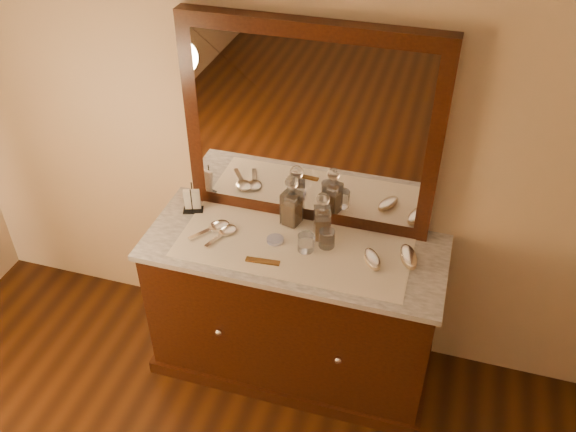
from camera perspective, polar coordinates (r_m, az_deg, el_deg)
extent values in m
plane|color=tan|center=(2.83, 2.31, 9.52)|extent=(4.50, 4.50, 0.00)
cube|color=black|center=(3.21, 0.52, -8.76)|extent=(1.40, 0.55, 0.82)
cube|color=black|center=(3.49, 0.48, -12.97)|extent=(1.46, 0.59, 0.08)
sphere|color=silver|center=(3.07, -6.48, -10.71)|extent=(0.04, 0.04, 0.04)
sphere|color=silver|center=(2.95, 4.69, -13.23)|extent=(0.04, 0.04, 0.04)
cube|color=silver|center=(2.92, 0.56, -2.98)|extent=(1.44, 0.59, 0.03)
cube|color=black|center=(2.81, 2.02, 8.16)|extent=(1.20, 0.08, 1.00)
cube|color=white|center=(2.79, 1.84, 7.84)|extent=(1.06, 0.01, 0.86)
cube|color=silver|center=(2.89, 0.45, -2.97)|extent=(1.10, 0.45, 0.00)
cylinder|color=white|center=(2.92, -1.20, -2.23)|extent=(0.09, 0.09, 0.01)
cube|color=brown|center=(2.81, -2.37, -4.23)|extent=(0.16, 0.04, 0.01)
cube|color=black|center=(3.16, -8.80, 0.56)|extent=(0.12, 0.09, 0.01)
cylinder|color=black|center=(3.09, -8.97, 1.30)|extent=(0.01, 0.01, 0.15)
cylinder|color=black|center=(3.14, -8.88, 1.95)|extent=(0.01, 0.01, 0.15)
cube|color=white|center=(3.12, -8.92, 1.55)|extent=(0.09, 0.06, 0.12)
cube|color=brown|center=(3.00, 0.32, 0.32)|extent=(0.08, 0.08, 0.12)
cube|color=white|center=(2.98, 0.32, 0.73)|extent=(0.10, 0.10, 0.18)
cylinder|color=white|center=(2.92, 0.33, 2.35)|extent=(0.04, 0.04, 0.03)
sphere|color=white|center=(2.89, 0.33, 3.15)|extent=(0.08, 0.08, 0.07)
cube|color=brown|center=(2.92, 3.17, -1.05)|extent=(0.08, 0.08, 0.11)
cube|color=white|center=(2.90, 3.18, -0.67)|extent=(0.10, 0.10, 0.16)
cylinder|color=white|center=(2.85, 3.25, 0.84)|extent=(0.04, 0.04, 0.03)
sphere|color=white|center=(2.82, 3.28, 1.59)|extent=(0.08, 0.08, 0.06)
ellipsoid|color=tan|center=(2.83, 7.84, -4.15)|extent=(0.12, 0.15, 0.02)
ellipsoid|color=silver|center=(2.82, 7.87, -3.88)|extent=(0.12, 0.15, 0.02)
ellipsoid|color=tan|center=(2.87, 11.14, -3.90)|extent=(0.12, 0.17, 0.02)
ellipsoid|color=silver|center=(2.85, 11.19, -3.61)|extent=(0.12, 0.17, 0.02)
ellipsoid|color=silver|center=(3.02, -6.47, -0.89)|extent=(0.13, 0.14, 0.02)
cube|color=silver|center=(2.99, -8.05, -1.66)|extent=(0.10, 0.13, 0.01)
ellipsoid|color=silver|center=(2.99, -5.67, -1.32)|extent=(0.11, 0.12, 0.02)
cube|color=silver|center=(2.94, -6.82, -2.25)|extent=(0.07, 0.13, 0.01)
cylinder|color=white|center=(2.85, 1.68, -2.48)|extent=(0.08, 0.08, 0.09)
cylinder|color=white|center=(2.88, 3.64, -2.10)|extent=(0.08, 0.08, 0.09)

